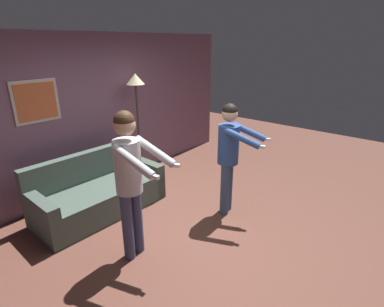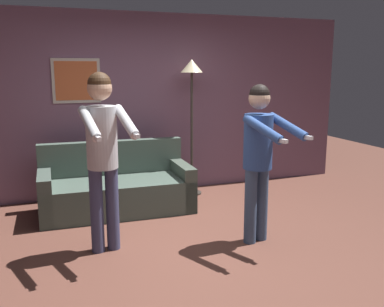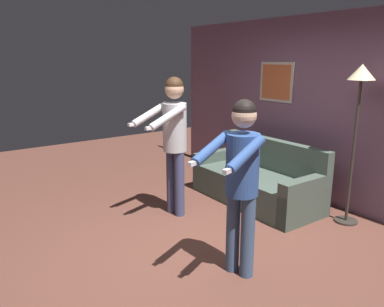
% 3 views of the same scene
% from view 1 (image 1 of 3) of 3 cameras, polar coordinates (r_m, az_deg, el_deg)
% --- Properties ---
extents(ground_plane, '(12.00, 12.00, 0.00)m').
position_cam_1_polar(ground_plane, '(4.30, 1.50, -14.15)').
color(ground_plane, brown).
extents(back_wall_assembly, '(6.40, 0.09, 2.60)m').
position_cam_1_polar(back_wall_assembly, '(5.35, -17.86, 7.23)').
color(back_wall_assembly, '#6E4F67').
rests_on(back_wall_assembly, ground_plane).
extents(couch, '(1.92, 0.89, 0.87)m').
position_cam_1_polar(couch, '(4.80, -17.34, -7.35)').
color(couch, '#44554B').
rests_on(couch, ground_plane).
extents(torchiere_lamp, '(0.31, 0.31, 1.94)m').
position_cam_1_polar(torchiere_lamp, '(5.34, -10.57, 11.01)').
color(torchiere_lamp, '#332D28').
rests_on(torchiere_lamp, ground_plane).
extents(person_standing_left, '(0.49, 0.74, 1.79)m').
position_cam_1_polar(person_standing_left, '(3.37, -11.79, -3.56)').
color(person_standing_left, '#3C4064').
rests_on(person_standing_left, ground_plane).
extents(person_standing_right, '(0.54, 0.73, 1.67)m').
position_cam_1_polar(person_standing_right, '(4.29, 7.17, 0.74)').
color(person_standing_right, '#3B5173').
rests_on(person_standing_right, ground_plane).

